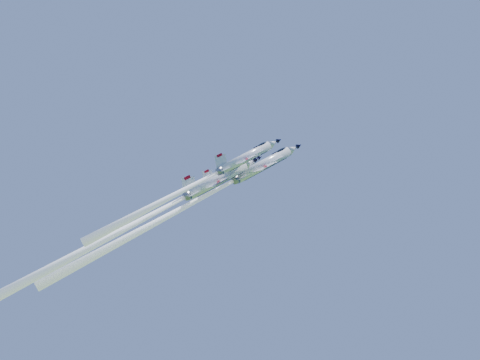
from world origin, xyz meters
The scene contains 4 objects.
jet_lead centered at (-8.17, -6.11, 97.85)m, with size 28.74×37.91×40.31m.
jet_left centered at (-14.89, -4.32, 98.62)m, with size 24.15×31.84×33.85m.
jet_right centered at (-3.17, -11.14, 100.45)m, with size 21.23×27.53×28.63m.
jet_slot centered at (-13.41, -15.55, 93.32)m, with size 28.55×37.65×40.05m.
Camera 1 is at (55.80, -90.55, 77.78)m, focal length 40.00 mm.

